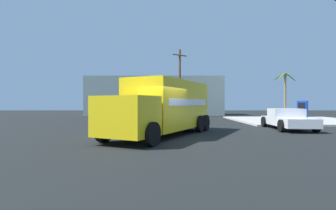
{
  "coord_description": "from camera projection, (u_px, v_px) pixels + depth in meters",
  "views": [
    {
      "loc": [
        0.1,
        -12.4,
        1.75
      ],
      "look_at": [
        0.06,
        1.14,
        1.65
      ],
      "focal_mm": 27.51,
      "sensor_mm": 36.0,
      "label": 1
    }
  ],
  "objects": [
    {
      "name": "palm_tree_far",
      "position": [
        286.0,
        88.0,
        29.67
      ],
      "size": [
        2.4,
        2.8,
        5.2
      ],
      "color": "#7A6647",
      "rests_on": "sidewalk_corner_far"
    },
    {
      "name": "delivery_truck",
      "position": [
        166.0,
        107.0,
        14.02
      ],
      "size": [
        6.0,
        8.58,
        2.97
      ],
      "color": "yellow",
      "rests_on": "ground"
    },
    {
      "name": "ground_plane",
      "position": [
        167.0,
        139.0,
        12.41
      ],
      "size": [
        100.0,
        100.0,
        0.0
      ],
      "primitive_type": "plane",
      "color": "black"
    },
    {
      "name": "pickup_white",
      "position": [
        288.0,
        118.0,
        17.16
      ],
      "size": [
        2.52,
        5.32,
        1.38
      ],
      "color": "white",
      "rests_on": "ground"
    },
    {
      "name": "building_backdrop",
      "position": [
        156.0,
        96.0,
        38.58
      ],
      "size": [
        19.62,
        6.0,
        5.56
      ],
      "primitive_type": "cube",
      "color": "gray",
      "rests_on": "ground"
    },
    {
      "name": "sidewalk_corner_far",
      "position": [
        298.0,
        120.0,
        25.0
      ],
      "size": [
        11.77,
        11.77,
        0.14
      ],
      "primitive_type": "cube",
      "color": "#B2ADA0",
      "rests_on": "ground"
    },
    {
      "name": "utility_pole",
      "position": [
        181.0,
        82.0,
        32.61
      ],
      "size": [
        1.87,
        1.36,
        8.53
      ],
      "color": "brown",
      "rests_on": "ground"
    },
    {
      "name": "vending_machine_red",
      "position": [
        304.0,
        110.0,
        26.15
      ],
      "size": [
        1.17,
        1.15,
        1.85
      ],
      "color": "#0F38B2",
      "rests_on": "sidewalk_corner_far"
    }
  ]
}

